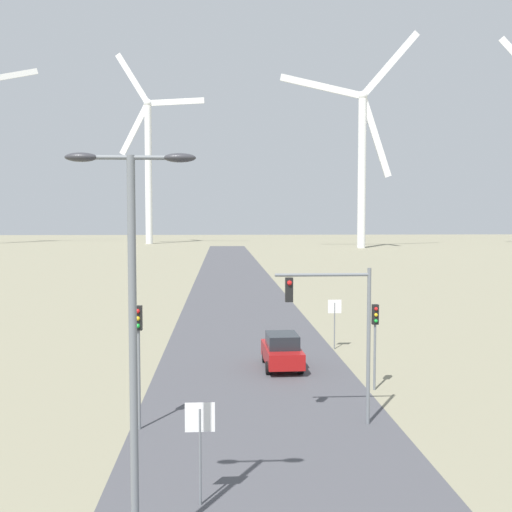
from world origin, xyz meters
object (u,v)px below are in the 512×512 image
traffic_light_post_near_right (375,327)px  car_approaching (282,351)px  stop_sign_near (200,433)px  traffic_light_post_near_left (138,340)px  stop_sign_far (335,315)px  wind_turbine_center (362,151)px  streetlamp (133,309)px  traffic_light_mast_overhead (337,315)px  wind_turbine_left (148,158)px

traffic_light_post_near_right → car_approaching: 6.01m
stop_sign_near → traffic_light_post_near_right: (7.50, 10.54, 0.89)m
traffic_light_post_near_left → car_approaching: traffic_light_post_near_left is taller
stop_sign_far → wind_turbine_center: bearing=76.1°
streetlamp → traffic_light_mast_overhead: 10.93m
streetlamp → stop_sign_far: size_ratio=3.08×
stop_sign_near → traffic_light_mast_overhead: size_ratio=0.48×
streetlamp → traffic_light_mast_overhead: size_ratio=1.54×
car_approaching → wind_turbine_left: wind_turbine_left is taller
stop_sign_far → wind_turbine_left: bearing=100.7°
stop_sign_far → traffic_light_post_near_right: traffic_light_post_near_right is taller
wind_turbine_center → traffic_light_post_near_left: bearing=-106.4°
traffic_light_post_near_left → traffic_light_mast_overhead: size_ratio=0.77×
streetlamp → wind_turbine_center: bearing=74.9°
traffic_light_post_near_right → wind_turbine_left: wind_turbine_left is taller
stop_sign_near → wind_turbine_center: 152.22m
stop_sign_far → car_approaching: (-3.59, -4.39, -1.17)m
traffic_light_post_near_left → car_approaching: (6.17, 8.77, -2.43)m
traffic_light_post_near_right → traffic_light_mast_overhead: (-2.62, -4.45, 1.29)m
wind_turbine_left → stop_sign_far: bearing=-79.3°
streetlamp → wind_turbine_center: size_ratio=0.16×
wind_turbine_left → traffic_light_post_near_right: bearing=-79.8°
stop_sign_far → streetlamp: bearing=-111.5°
wind_turbine_center → streetlamp: bearing=-105.1°
traffic_light_post_near_right → wind_turbine_left: size_ratio=0.06×
stop_sign_near → wind_turbine_left: 180.95m
traffic_light_post_near_left → traffic_light_post_near_right: size_ratio=1.17×
stop_sign_near → wind_turbine_center: size_ratio=0.05×
traffic_light_mast_overhead → stop_sign_near: bearing=-128.7°
stop_sign_near → traffic_light_post_near_left: traffic_light_post_near_left is taller
traffic_light_post_near_left → wind_turbine_center: size_ratio=0.08×
traffic_light_post_near_right → wind_turbine_left: 171.63m
streetlamp → traffic_light_mast_overhead: (6.23, 8.83, -1.63)m
streetlamp → traffic_light_mast_overhead: bearing=54.8°
traffic_light_mast_overhead → wind_turbine_center: wind_turbine_center is taller
traffic_light_mast_overhead → traffic_light_post_near_right: bearing=59.5°
car_approaching → wind_turbine_left: 167.16m
stop_sign_near → traffic_light_mast_overhead: traffic_light_mast_overhead is taller
car_approaching → wind_turbine_center: bearing=75.0°
traffic_light_post_near_left → wind_turbine_center: bearing=73.6°
wind_turbine_center → stop_sign_far: bearing=-103.9°
traffic_light_mast_overhead → car_approaching: bearing=97.6°
stop_sign_far → wind_turbine_left: (-29.94, 158.54, 25.35)m
streetlamp → car_approaching: (5.06, 17.52, -4.87)m
stop_sign_far → traffic_light_post_near_right: size_ratio=0.76×
traffic_light_post_near_left → traffic_light_mast_overhead: (7.33, 0.08, 0.81)m
streetlamp → stop_sign_near: streetlamp is taller
stop_sign_near → car_approaching: (3.71, 14.78, -1.07)m
stop_sign_far → traffic_light_post_near_left: traffic_light_post_near_left is taller
car_approaching → wind_turbine_center: size_ratio=0.07×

